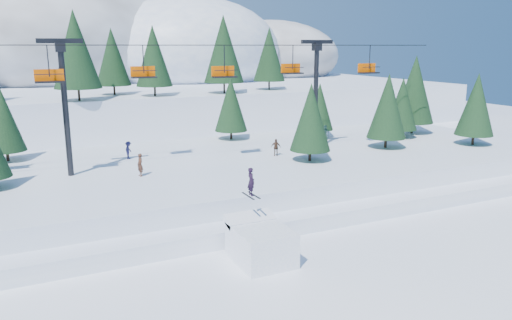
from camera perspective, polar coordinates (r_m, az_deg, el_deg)
name	(u,v)px	position (r m, az deg, el deg)	size (l,w,h in m)	color
ground	(286,278)	(27.75, 3.42, -13.30)	(160.00, 160.00, 0.00)	white
mid_shelf	(184,178)	(42.98, -8.24, -2.04)	(70.00, 22.00, 2.50)	white
berm	(229,222)	(34.19, -3.11, -7.11)	(70.00, 6.00, 1.10)	white
mountain_ridge	(58,61)	(95.33, -21.66, 10.48)	(119.00, 61.14, 26.46)	white
jump_kicker	(260,242)	(29.29, 0.50, -9.37)	(3.01, 4.28, 5.26)	white
chairlift	(199,82)	(42.19, -6.53, 8.86)	(46.00, 3.21, 10.28)	black
conifer_stand	(176,112)	(42.34, -9.15, 5.42)	(63.56, 16.87, 9.20)	black
distant_skiers	(164,156)	(42.15, -10.47, 0.47)	(34.39, 9.68, 1.76)	#472E20
banner_near	(312,223)	(34.16, 6.45, -7.21)	(2.83, 0.47, 0.90)	black
banner_far	(351,211)	(37.00, 10.78, -5.76)	(2.78, 0.72, 0.90)	black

